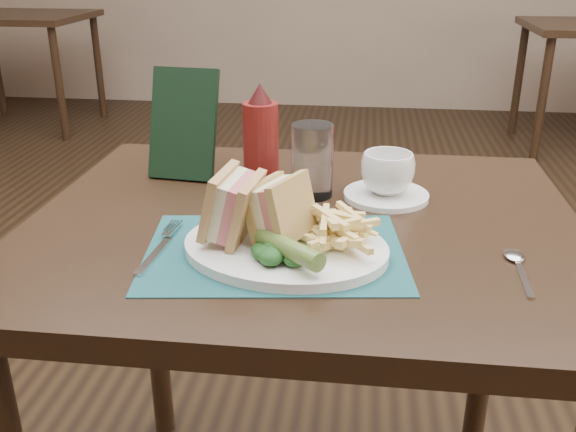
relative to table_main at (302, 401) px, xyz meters
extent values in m
plane|color=black|center=(0.00, 0.50, -0.38)|extent=(7.00, 7.00, 0.00)
plane|color=gray|center=(0.00, 4.00, -0.38)|extent=(6.00, 0.00, 6.00)
cube|color=#17474A|center=(-0.03, -0.13, 0.38)|extent=(0.41, 0.31, 0.00)
cylinder|color=#486426|center=(0.00, -0.20, 0.41)|extent=(0.11, 0.10, 0.03)
cylinder|color=white|center=(0.14, 0.11, 0.38)|extent=(0.19, 0.19, 0.01)
imported|color=white|center=(0.14, 0.11, 0.42)|extent=(0.12, 0.12, 0.07)
cylinder|color=silver|center=(0.00, 0.10, 0.44)|extent=(0.08, 0.08, 0.13)
cube|color=black|center=(-0.25, 0.18, 0.48)|extent=(0.14, 0.09, 0.20)
camera|label=1|loc=(0.09, -0.97, 0.79)|focal=40.00mm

